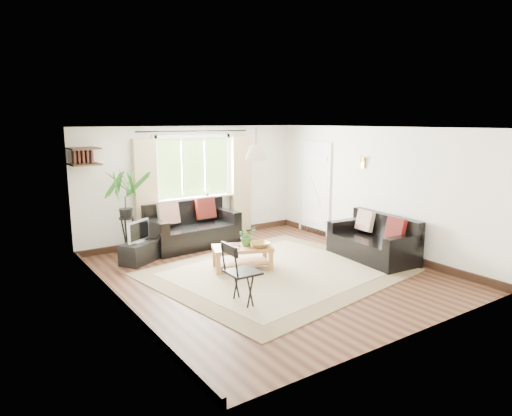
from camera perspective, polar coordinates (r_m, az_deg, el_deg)
floor at (r=7.70m, az=1.69°, el=-8.17°), size 5.50×5.50×0.00m
ceiling at (r=7.28m, az=1.80°, el=9.99°), size 5.50×5.50×0.00m
wall_back at (r=9.73m, az=-7.81°, el=3.03°), size 5.00×0.02×2.40m
wall_front at (r=5.46m, az=18.94°, el=-3.62°), size 5.00×0.02×2.40m
wall_left at (r=6.29m, az=-17.05°, el=-1.64°), size 0.02×5.50×2.40m
wall_right at (r=9.07m, az=14.65°, el=2.21°), size 0.02×5.50×2.40m
rug at (r=7.74m, az=2.63°, el=-7.98°), size 4.31×3.85×0.02m
window at (r=9.65m, az=-7.76°, el=5.06°), size 2.50×0.16×2.16m
door at (r=10.27m, az=7.36°, el=2.32°), size 0.06×0.96×2.06m
corner_shelf at (r=8.65m, az=-20.69°, el=6.06°), size 0.50×0.50×0.34m
pendant_lamp at (r=7.62m, az=0.00°, el=7.41°), size 0.36×0.36×0.54m
wall_sconce at (r=9.16m, az=13.11°, el=5.76°), size 0.12×0.12×0.28m
sofa_back at (r=9.28m, az=-7.97°, el=-2.20°), size 1.87×1.02×0.86m
sofa_right at (r=8.62m, az=14.36°, el=-3.74°), size 1.71×0.96×0.77m
coffee_table at (r=7.84m, az=-1.71°, el=-6.26°), size 1.12×0.87×0.41m
table_plant at (r=7.80m, az=-1.14°, el=-3.47°), size 0.34×0.30×0.35m
bowl at (r=7.74m, az=0.51°, el=-4.58°), size 0.40×0.40×0.08m
book_a at (r=7.65m, az=-3.46°, el=-5.05°), size 0.17×0.23×0.02m
book_b at (r=7.85m, az=-3.30°, el=-4.62°), size 0.27×0.29×0.02m
tv_stand at (r=8.47m, az=-14.36°, el=-5.39°), size 0.80×0.70×0.38m
tv at (r=8.37m, az=-14.49°, el=-2.79°), size 0.55×0.44×0.41m
palm_stand at (r=8.76m, az=-15.93°, el=-0.76°), size 0.75×0.75×1.62m
folding_chair at (r=6.34m, az=-1.63°, el=-8.15°), size 0.47×0.47×0.89m
sill_plant at (r=9.76m, az=-6.16°, el=2.29°), size 0.14×0.10×0.27m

